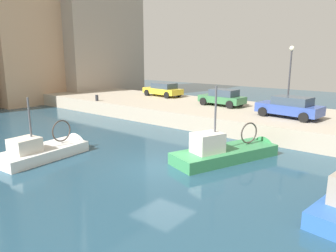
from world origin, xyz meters
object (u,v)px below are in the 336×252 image
Objects in this scene: fishing_boat_white at (50,154)px; parked_car_green at (222,97)px; parked_car_blue at (290,107)px; mooring_bollard_mid at (97,98)px; parked_car_yellow at (163,89)px; fishing_boat_green at (230,156)px; quay_streetlamp at (290,68)px.

fishing_boat_white is 14.86m from parked_car_green.
mooring_bollard_mid is (-3.07, 16.59, -0.46)m from parked_car_blue.
fishing_boat_white reaches higher than parked_car_yellow.
fishing_boat_green is at bearing -104.30° from mooring_bollard_mid.
parked_car_green reaches higher than mooring_bollard_mid.
fishing_boat_white is 12.75m from mooring_bollard_mid.
quay_streetlamp reaches higher than fishing_boat_green.
mooring_bollard_mid is at bearing 39.27° from fishing_boat_white.
mooring_bollard_mid is at bearing 75.70° from fishing_boat_green.
fishing_boat_green is 16.52m from mooring_bollard_mid.
fishing_boat_green is at bearing -128.22° from parked_car_yellow.
parked_car_yellow is at bearing 78.09° from parked_car_green.
fishing_boat_white is at bearing 125.93° from fishing_boat_green.
parked_car_blue is (12.89, -8.56, 1.83)m from fishing_boat_white.
parked_car_blue is at bearing -158.52° from quay_streetlamp.
parked_car_yellow is (3.30, 13.88, -0.04)m from parked_car_blue.
parked_car_yellow is (10.44, 13.25, 1.77)m from fishing_boat_green.
mooring_bollard_mid is at bearing 114.24° from parked_car_green.
parked_car_blue is 8.00× the size of mooring_bollard_mid.
fishing_boat_white is 15.58m from parked_car_blue.
fishing_boat_green reaches higher than mooring_bollard_mid.
mooring_bollard_mid is at bearing 109.94° from quay_streetlamp.
parked_car_green is (8.79, 5.46, 1.78)m from fishing_boat_green.
parked_car_blue is 14.27m from parked_car_yellow.
fishing_boat_green is 1.43× the size of quay_streetlamp.
fishing_boat_green is at bearing -54.07° from fishing_boat_white.
parked_car_green is at bearing 74.81° from parked_car_blue.
parked_car_yellow is 13.14m from quay_streetlamp.
fishing_boat_green is 16.96m from parked_car_yellow.
fishing_boat_white is 17.75m from quay_streetlamp.
fishing_boat_white is (-5.75, 7.93, -0.03)m from fishing_boat_green.
fishing_boat_white is at bearing 146.41° from parked_car_blue.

